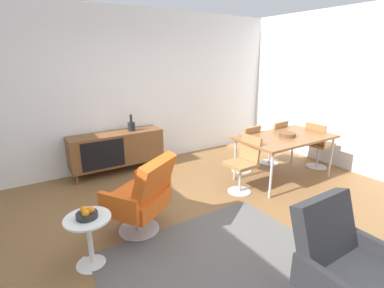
{
  "coord_description": "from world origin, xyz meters",
  "views": [
    {
      "loc": [
        -1.82,
        -2.41,
        1.98
      ],
      "look_at": [
        0.18,
        0.75,
        0.83
      ],
      "focal_mm": 26.56,
      "sensor_mm": 36.0,
      "label": 1
    }
  ],
  "objects_px": {
    "dining_table": "(285,139)",
    "lounge_chair_red": "(142,195)",
    "dining_chair_back_left": "(245,147)",
    "dining_chair_back_right": "(273,141)",
    "side_table_round": "(89,235)",
    "vase_cobalt": "(131,126)",
    "dining_chair_far_end": "(318,144)",
    "sideboard": "(117,148)",
    "dining_chair_near_window": "(244,162)",
    "wooden_bowl_on_table": "(287,135)",
    "fruit_bowl": "(87,214)",
    "armchair_black_shell": "(342,264)"
  },
  "relations": [
    {
      "from": "dining_table",
      "to": "lounge_chair_red",
      "type": "relative_size",
      "value": 1.69
    },
    {
      "from": "dining_chair_back_left",
      "to": "dining_chair_back_right",
      "type": "relative_size",
      "value": 1.0
    },
    {
      "from": "dining_table",
      "to": "side_table_round",
      "type": "relative_size",
      "value": 3.08
    },
    {
      "from": "vase_cobalt",
      "to": "dining_chair_far_end",
      "type": "relative_size",
      "value": 0.34
    },
    {
      "from": "sideboard",
      "to": "side_table_round",
      "type": "relative_size",
      "value": 3.08
    },
    {
      "from": "dining_chair_near_window",
      "to": "side_table_round",
      "type": "xyz_separation_m",
      "value": [
        -2.36,
        -0.41,
        -0.15
      ]
    },
    {
      "from": "dining_chair_back_left",
      "to": "dining_table",
      "type": "bearing_deg",
      "value": -58.3
    },
    {
      "from": "wooden_bowl_on_table",
      "to": "fruit_bowl",
      "type": "distance_m",
      "value": 3.28
    },
    {
      "from": "sideboard",
      "to": "armchair_black_shell",
      "type": "height_order",
      "value": "armchair_black_shell"
    },
    {
      "from": "armchair_black_shell",
      "to": "sideboard",
      "type": "bearing_deg",
      "value": 97.62
    },
    {
      "from": "side_table_round",
      "to": "fruit_bowl",
      "type": "distance_m",
      "value": 0.24
    },
    {
      "from": "sideboard",
      "to": "armchair_black_shell",
      "type": "relative_size",
      "value": 1.69
    },
    {
      "from": "vase_cobalt",
      "to": "armchair_black_shell",
      "type": "distance_m",
      "value": 3.82
    },
    {
      "from": "sideboard",
      "to": "lounge_chair_red",
      "type": "xyz_separation_m",
      "value": [
        -0.34,
        -1.94,
        0.03
      ]
    },
    {
      "from": "wooden_bowl_on_table",
      "to": "dining_chair_back_left",
      "type": "xyz_separation_m",
      "value": [
        -0.35,
        0.58,
        -0.3
      ]
    },
    {
      "from": "sideboard",
      "to": "vase_cobalt",
      "type": "xyz_separation_m",
      "value": [
        0.29,
        0.0,
        0.37
      ]
    },
    {
      "from": "wooden_bowl_on_table",
      "to": "dining_chair_near_window",
      "type": "bearing_deg",
      "value": 178.3
    },
    {
      "from": "armchair_black_shell",
      "to": "wooden_bowl_on_table",
      "type": "bearing_deg",
      "value": 48.98
    },
    {
      "from": "dining_chair_far_end",
      "to": "dining_table",
      "type": "bearing_deg",
      "value": 179.69
    },
    {
      "from": "lounge_chair_red",
      "to": "dining_chair_back_left",
      "type": "bearing_deg",
      "value": 18.05
    },
    {
      "from": "vase_cobalt",
      "to": "dining_chair_back_left",
      "type": "height_order",
      "value": "vase_cobalt"
    },
    {
      "from": "dining_chair_far_end",
      "to": "armchair_black_shell",
      "type": "bearing_deg",
      "value": -142.34
    },
    {
      "from": "dining_chair_back_right",
      "to": "armchair_black_shell",
      "type": "xyz_separation_m",
      "value": [
        -2.1,
        -2.6,
        -0.0
      ]
    },
    {
      "from": "dining_chair_far_end",
      "to": "dining_chair_back_left",
      "type": "distance_m",
      "value": 1.36
    },
    {
      "from": "dining_table",
      "to": "dining_chair_far_end",
      "type": "height_order",
      "value": "dining_chair_far_end"
    },
    {
      "from": "wooden_bowl_on_table",
      "to": "dining_chair_far_end",
      "type": "xyz_separation_m",
      "value": [
        0.88,
        0.02,
        -0.3
      ]
    },
    {
      "from": "dining_table",
      "to": "lounge_chair_red",
      "type": "height_order",
      "value": "lounge_chair_red"
    },
    {
      "from": "sideboard",
      "to": "dining_chair_back_left",
      "type": "distance_m",
      "value": 2.26
    },
    {
      "from": "vase_cobalt",
      "to": "fruit_bowl",
      "type": "bearing_deg",
      "value": -120.56
    },
    {
      "from": "sideboard",
      "to": "vase_cobalt",
      "type": "relative_size",
      "value": 5.56
    },
    {
      "from": "dining_chair_near_window",
      "to": "side_table_round",
      "type": "distance_m",
      "value": 2.4
    },
    {
      "from": "dining_table",
      "to": "fruit_bowl",
      "type": "distance_m",
      "value": 3.28
    },
    {
      "from": "sideboard",
      "to": "dining_table",
      "type": "bearing_deg",
      "value": -38.01
    },
    {
      "from": "sideboard",
      "to": "fruit_bowl",
      "type": "distance_m",
      "value": 2.39
    },
    {
      "from": "dining_table",
      "to": "side_table_round",
      "type": "height_order",
      "value": "dining_table"
    },
    {
      "from": "armchair_black_shell",
      "to": "fruit_bowl",
      "type": "distance_m",
      "value": 2.22
    },
    {
      "from": "wooden_bowl_on_table",
      "to": "fruit_bowl",
      "type": "height_order",
      "value": "wooden_bowl_on_table"
    },
    {
      "from": "dining_chair_near_window",
      "to": "lounge_chair_red",
      "type": "bearing_deg",
      "value": -174.1
    },
    {
      "from": "dining_chair_far_end",
      "to": "dining_chair_near_window",
      "type": "bearing_deg",
      "value": 179.77
    },
    {
      "from": "dining_chair_far_end",
      "to": "dining_chair_back_left",
      "type": "height_order",
      "value": "same"
    },
    {
      "from": "fruit_bowl",
      "to": "side_table_round",
      "type": "bearing_deg",
      "value": 159.87
    },
    {
      "from": "armchair_black_shell",
      "to": "side_table_round",
      "type": "xyz_separation_m",
      "value": [
        -1.5,
        1.63,
        -0.15
      ]
    },
    {
      "from": "sideboard",
      "to": "dining_table",
      "type": "height_order",
      "value": "dining_table"
    },
    {
      "from": "side_table_round",
      "to": "armchair_black_shell",
      "type": "bearing_deg",
      "value": -47.28
    },
    {
      "from": "dining_chair_near_window",
      "to": "wooden_bowl_on_table",
      "type": "bearing_deg",
      "value": -1.7
    },
    {
      "from": "dining_table",
      "to": "armchair_black_shell",
      "type": "xyz_separation_m",
      "value": [
        -1.75,
        -2.04,
        -0.23
      ]
    },
    {
      "from": "lounge_chair_red",
      "to": "armchair_black_shell",
      "type": "relative_size",
      "value": 1.0
    },
    {
      "from": "dining_chair_near_window",
      "to": "dining_chair_back_right",
      "type": "bearing_deg",
      "value": 24.12
    },
    {
      "from": "armchair_black_shell",
      "to": "fruit_bowl",
      "type": "xyz_separation_m",
      "value": [
        -1.5,
        1.63,
        0.09
      ]
    },
    {
      "from": "dining_table",
      "to": "dining_chair_back_right",
      "type": "bearing_deg",
      "value": 57.6
    }
  ]
}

